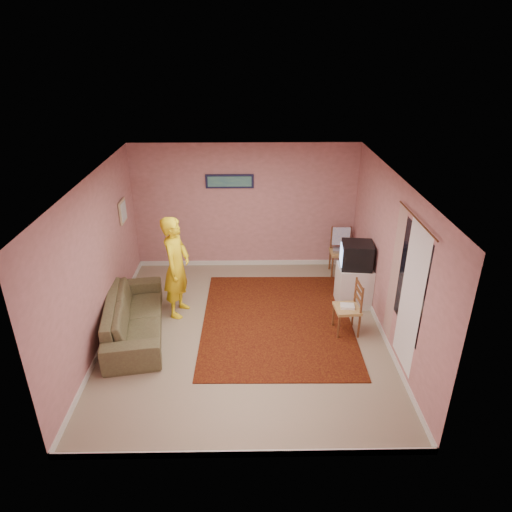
{
  "coord_description": "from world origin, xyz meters",
  "views": [
    {
      "loc": [
        0.07,
        -6.26,
        4.38
      ],
      "look_at": [
        0.19,
        0.6,
        1.11
      ],
      "focal_mm": 32.0,
      "sensor_mm": 36.0,
      "label": 1
    }
  ],
  "objects_px": {
    "chair_a": "(342,247)",
    "person": "(176,267)",
    "tv_cabinet": "(354,285)",
    "crt_tv": "(356,255)",
    "sofa": "(134,316)",
    "chair_b": "(348,303)"
  },
  "relations": [
    {
      "from": "tv_cabinet",
      "to": "chair_a",
      "type": "distance_m",
      "value": 1.22
    },
    {
      "from": "tv_cabinet",
      "to": "chair_b",
      "type": "xyz_separation_m",
      "value": [
        -0.3,
        -0.89,
        0.18
      ]
    },
    {
      "from": "chair_a",
      "to": "chair_b",
      "type": "height_order",
      "value": "chair_a"
    },
    {
      "from": "crt_tv",
      "to": "sofa",
      "type": "height_order",
      "value": "crt_tv"
    },
    {
      "from": "crt_tv",
      "to": "chair_a",
      "type": "distance_m",
      "value": 1.26
    },
    {
      "from": "crt_tv",
      "to": "sofa",
      "type": "bearing_deg",
      "value": -160.72
    },
    {
      "from": "sofa",
      "to": "person",
      "type": "height_order",
      "value": "person"
    },
    {
      "from": "crt_tv",
      "to": "chair_a",
      "type": "relative_size",
      "value": 1.11
    },
    {
      "from": "chair_a",
      "to": "person",
      "type": "relative_size",
      "value": 0.29
    },
    {
      "from": "crt_tv",
      "to": "chair_b",
      "type": "height_order",
      "value": "crt_tv"
    },
    {
      "from": "chair_b",
      "to": "person",
      "type": "relative_size",
      "value": 0.28
    },
    {
      "from": "sofa",
      "to": "person",
      "type": "xyz_separation_m",
      "value": [
        0.64,
        0.61,
        0.58
      ]
    },
    {
      "from": "chair_a",
      "to": "chair_b",
      "type": "distance_m",
      "value": 2.1
    },
    {
      "from": "chair_b",
      "to": "sofa",
      "type": "xyz_separation_m",
      "value": [
        -3.45,
        0.03,
        -0.24
      ]
    },
    {
      "from": "crt_tv",
      "to": "person",
      "type": "relative_size",
      "value": 0.32
    },
    {
      "from": "tv_cabinet",
      "to": "crt_tv",
      "type": "distance_m",
      "value": 0.6
    },
    {
      "from": "tv_cabinet",
      "to": "crt_tv",
      "type": "bearing_deg",
      "value": 173.6
    },
    {
      "from": "tv_cabinet",
      "to": "sofa",
      "type": "xyz_separation_m",
      "value": [
        -3.75,
        -0.86,
        -0.06
      ]
    },
    {
      "from": "tv_cabinet",
      "to": "chair_b",
      "type": "bearing_deg",
      "value": -108.55
    },
    {
      "from": "tv_cabinet",
      "to": "crt_tv",
      "type": "height_order",
      "value": "crt_tv"
    },
    {
      "from": "sofa",
      "to": "tv_cabinet",
      "type": "bearing_deg",
      "value": -86.59
    },
    {
      "from": "chair_b",
      "to": "sofa",
      "type": "distance_m",
      "value": 3.46
    }
  ]
}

